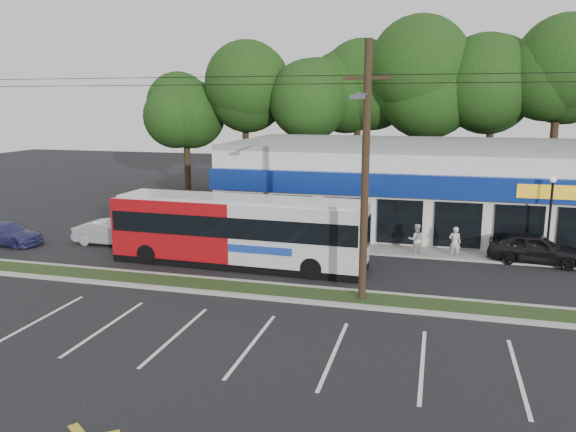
% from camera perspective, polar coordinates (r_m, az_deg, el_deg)
% --- Properties ---
extents(ground, '(120.00, 120.00, 0.00)m').
position_cam_1_polar(ground, '(22.31, -0.60, -8.77)').
color(ground, black).
rests_on(ground, ground).
extents(grass_strip, '(40.00, 1.60, 0.12)m').
position_cam_1_polar(grass_strip, '(23.19, 0.07, -7.81)').
color(grass_strip, '#203315').
rests_on(grass_strip, ground).
extents(curb_south, '(40.00, 0.25, 0.14)m').
position_cam_1_polar(curb_south, '(22.42, -0.50, -8.48)').
color(curb_south, '#9E9E93').
rests_on(curb_south, ground).
extents(curb_north, '(40.00, 0.25, 0.14)m').
position_cam_1_polar(curb_north, '(23.97, 0.60, -7.14)').
color(curb_north, '#9E9E93').
rests_on(curb_north, ground).
extents(sidewalk, '(32.00, 2.20, 0.10)m').
position_cam_1_polar(sidewalk, '(30.15, 13.32, -3.58)').
color(sidewalk, '#9E9E93').
rests_on(sidewalk, ground).
extents(strip_mall, '(25.00, 12.55, 5.30)m').
position_cam_1_polar(strip_mall, '(36.42, 14.68, 3.10)').
color(strip_mall, beige).
rests_on(strip_mall, ground).
extents(utility_pole, '(50.00, 2.77, 10.00)m').
position_cam_1_polar(utility_pole, '(21.39, 7.40, 5.19)').
color(utility_pole, black).
rests_on(utility_pole, ground).
extents(lamp_post, '(0.30, 0.30, 4.25)m').
position_cam_1_polar(lamp_post, '(29.87, 25.11, 0.65)').
color(lamp_post, black).
rests_on(lamp_post, ground).
extents(tree_line, '(46.76, 6.76, 11.83)m').
position_cam_1_polar(tree_line, '(46.18, 13.29, 12.05)').
color(tree_line, black).
rests_on(tree_line, ground).
extents(metrobus, '(12.39, 2.96, 3.31)m').
position_cam_1_polar(metrobus, '(26.94, -5.08, -1.36)').
color(metrobus, '#A00C11').
rests_on(metrobus, ground).
extents(car_dark, '(4.57, 2.33, 1.49)m').
position_cam_1_polar(car_dark, '(29.87, 23.82, -3.03)').
color(car_dark, black).
rests_on(car_dark, ground).
extents(car_silver, '(4.04, 1.42, 1.33)m').
position_cam_1_polar(car_silver, '(32.43, -17.62, -1.63)').
color(car_silver, '#B5B6BE').
rests_on(car_silver, ground).
extents(car_blue, '(4.25, 1.82, 1.22)m').
position_cam_1_polar(car_blue, '(34.66, -26.74, -1.61)').
color(car_blue, navy).
rests_on(car_blue, ground).
extents(pedestrian_a, '(0.60, 0.40, 1.61)m').
position_cam_1_polar(pedestrian_a, '(29.49, 16.59, -2.57)').
color(pedestrian_a, beige).
rests_on(pedestrian_a, ground).
extents(pedestrian_b, '(0.91, 0.78, 1.64)m').
position_cam_1_polar(pedestrian_b, '(29.48, 12.88, -2.35)').
color(pedestrian_b, beige).
rests_on(pedestrian_b, ground).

